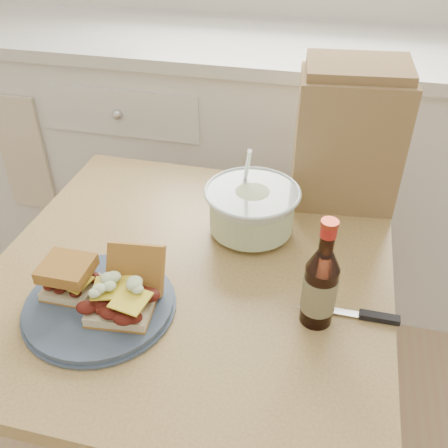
% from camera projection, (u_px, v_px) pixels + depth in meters
% --- Properties ---
extents(cabinet_run, '(2.50, 0.64, 0.94)m').
position_uv_depth(cabinet_run, '(277.00, 161.00, 1.95)').
color(cabinet_run, white).
rests_on(cabinet_run, ground).
extents(dining_table, '(0.85, 0.85, 0.71)m').
position_uv_depth(dining_table, '(192.00, 302.00, 1.14)').
color(dining_table, tan).
rests_on(dining_table, ground).
extents(plate, '(0.29, 0.29, 0.02)m').
position_uv_depth(plate, '(100.00, 305.00, 0.98)').
color(plate, '#3F4F67').
rests_on(plate, dining_table).
extents(sandwich_left, '(0.10, 0.09, 0.07)m').
position_uv_depth(sandwich_left, '(69.00, 277.00, 0.97)').
color(sandwich_left, beige).
rests_on(sandwich_left, plate).
extents(sandwich_right, '(0.13, 0.17, 0.10)m').
position_uv_depth(sandwich_right, '(126.00, 289.00, 0.95)').
color(sandwich_right, beige).
rests_on(sandwich_right, plate).
extents(coleslaw_bowl, '(0.22, 0.22, 0.22)m').
position_uv_depth(coleslaw_bowl, '(252.00, 211.00, 1.15)').
color(coleslaw_bowl, silver).
rests_on(coleslaw_bowl, dining_table).
extents(beer_bottle, '(0.06, 0.06, 0.23)m').
position_uv_depth(beer_bottle, '(320.00, 285.00, 0.91)').
color(beer_bottle, black).
rests_on(beer_bottle, dining_table).
extents(knife, '(0.19, 0.02, 0.01)m').
position_uv_depth(knife, '(366.00, 315.00, 0.96)').
color(knife, silver).
rests_on(knife, dining_table).
extents(paper_bag, '(0.27, 0.19, 0.33)m').
position_uv_depth(paper_bag, '(347.00, 141.00, 1.21)').
color(paper_bag, '#987649').
rests_on(paper_bag, dining_table).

